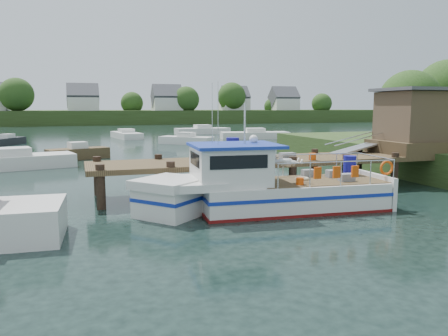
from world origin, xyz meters
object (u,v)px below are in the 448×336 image
object	(u,v)px
moored_rowboat	(78,153)
moored_a	(13,161)
dock	(368,136)
moored_e	(8,141)
moored_c	(255,135)
moored_d	(126,135)
moored_b	(186,140)
lobster_boat	(261,188)
moored_far	(202,130)

from	to	relation	value
moored_rowboat	moored_a	xyz separation A→B (m)	(-3.60, -3.95, 0.02)
dock	moored_e	size ratio (longest dim) A/B	4.28
dock	moored_c	bearing A→B (deg)	77.56
moored_e	moored_d	bearing A→B (deg)	44.48
moored_b	moored_d	xyz separation A→B (m)	(-4.67, 10.27, -0.03)
lobster_boat	moored_d	bearing A→B (deg)	95.33
moored_b	moored_e	size ratio (longest dim) A/B	1.34
lobster_boat	moored_d	world-z (taller)	lobster_boat
moored_c	moored_e	distance (m)	25.62
dock	lobster_boat	xyz separation A→B (m)	(-6.74, -3.29, -1.44)
moored_far	moored_a	distance (m)	35.15
moored_rowboat	moored_e	xyz separation A→B (m)	(-6.39, 14.62, -0.06)
dock	moored_b	world-z (taller)	dock
moored_c	moored_e	xyz separation A→B (m)	(-25.62, 0.13, -0.07)
dock	moored_d	world-z (taller)	dock
lobster_boat	moored_far	xyz separation A→B (m)	(9.99, 43.32, -0.34)
moored_b	moored_c	size ratio (longest dim) A/B	0.65
moored_a	moored_c	distance (m)	29.34
moored_rowboat	lobster_boat	bearing A→B (deg)	-60.08
moored_d	moored_e	world-z (taller)	moored_d
dock	moored_d	size ratio (longest dim) A/B	2.47
moored_a	moored_e	size ratio (longest dim) A/B	1.83
moored_a	moored_e	xyz separation A→B (m)	(-2.79, 18.57, -0.08)
moored_d	moored_b	bearing A→B (deg)	-44.73
dock	moored_a	bearing A→B (deg)	146.44
lobster_boat	moored_d	size ratio (longest dim) A/B	1.37
moored_rowboat	moored_far	bearing A→B (deg)	69.07
moored_c	moored_rowboat	bearing A→B (deg)	-122.79
moored_rowboat	moored_a	bearing A→B (deg)	-120.88
dock	moored_far	world-z (taller)	dock
lobster_boat	moored_far	world-z (taller)	lobster_boat
moored_rowboat	moored_c	world-z (taller)	moored_c
moored_rowboat	moored_a	size ratio (longest dim) A/B	0.61
moored_d	moored_c	bearing A→B (deg)	-0.39
lobster_boat	moored_e	world-z (taller)	lobster_boat
moored_rowboat	moored_b	world-z (taller)	moored_rowboat
dock	moored_e	bearing A→B (deg)	123.07
lobster_boat	moored_b	size ratio (longest dim) A/B	1.77
moored_d	moored_e	xyz separation A→B (m)	(-11.75, -5.25, -0.02)
moored_rowboat	dock	bearing A→B (deg)	-37.74
lobster_boat	moored_b	distance (m)	27.98
lobster_boat	moored_rowboat	distance (m)	19.07
moored_rowboat	moored_e	distance (m)	15.96
moored_rowboat	moored_e	world-z (taller)	moored_rowboat
moored_e	lobster_boat	bearing A→B (deg)	-48.81
moored_a	moored_b	bearing A→B (deg)	51.01
lobster_boat	moored_b	bearing A→B (deg)	86.09
moored_d	moored_e	bearing A→B (deg)	-135.12
dock	moored_b	xyz separation A→B (m)	(-2.73, 24.40, -1.81)
lobster_boat	moored_far	distance (m)	44.46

